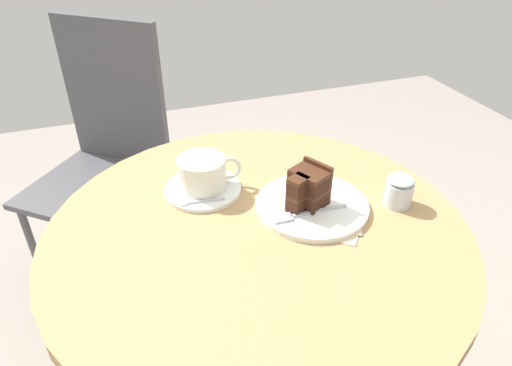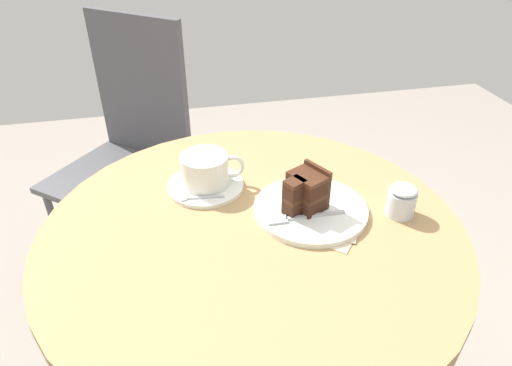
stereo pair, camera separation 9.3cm
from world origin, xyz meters
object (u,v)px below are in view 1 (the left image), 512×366
fork (301,214)px  teaspoon (196,202)px  cake_slice (308,188)px  cake_plate (312,205)px  cafe_chair (106,147)px  saucer (203,189)px  napkin (326,211)px  sugar_pot (399,190)px  coffee_cup (203,173)px

fork → teaspoon: bearing=-30.8°
cake_slice → fork: cake_slice is taller
cake_plate → fork: 0.05m
cafe_chair → saucer: bearing=-32.3°
cake_slice → napkin: 0.06m
saucer → cake_slice: size_ratio=1.71×
teaspoon → napkin: (0.24, -0.11, -0.01)m
cake_plate → cafe_chair: bearing=118.1°
napkin → saucer: bearing=144.0°
fork → sugar_pot: (0.21, -0.01, 0.02)m
saucer → coffee_cup: bearing=3.7°
saucer → teaspoon: bearing=-117.7°
teaspoon → coffee_cup: bearing=-113.3°
cafe_chair → coffee_cup: bearing=-32.1°
saucer → cafe_chair: (-0.19, 0.59, -0.17)m
saucer → fork: fork is taller
saucer → coffee_cup: (0.00, 0.00, 0.04)m
teaspoon → cafe_chair: cafe_chair is taller
napkin → sugar_pot: (0.15, -0.02, 0.03)m
coffee_cup → fork: (0.15, -0.17, -0.03)m
coffee_cup → cake_plate: bearing=-34.8°
cake_plate → sugar_pot: (0.17, -0.05, 0.03)m
napkin → cafe_chair: size_ratio=0.23×
saucer → sugar_pot: bearing=-26.0°
saucer → fork: (0.16, -0.16, 0.01)m
cake_plate → napkin: size_ratio=1.06×
teaspoon → fork: fork is taller
sugar_pot → cafe_chair: bearing=125.9°
cake_plate → napkin: (0.02, -0.02, -0.00)m
cake_slice → fork: (-0.03, -0.03, -0.04)m
cake_slice → napkin: size_ratio=0.45×
sugar_pot → saucer: bearing=154.0°
coffee_cup → cafe_chair: size_ratio=0.15×
cake_slice → napkin: (0.03, -0.03, -0.05)m
teaspoon → cafe_chair: 0.68m
coffee_cup → cake_slice: bearing=-36.2°
saucer → cake_plate: cake_plate is taller
cake_slice → cafe_chair: size_ratio=0.10×
napkin → cake_slice: bearing=142.3°
teaspoon → cake_slice: cake_slice is taller
cake_plate → sugar_pot: sugar_pot is taller
napkin → sugar_pot: 0.16m
teaspoon → sugar_pot: size_ratio=1.41×
teaspoon → sugar_pot: 0.41m
napkin → sugar_pot: bearing=-8.3°
saucer → teaspoon: 0.06m
coffee_cup → cake_slice: size_ratio=1.42×
teaspoon → cafe_chair: bearing=-68.8°
sugar_pot → napkin: bearing=171.7°
teaspoon → cake_plate: (0.22, -0.08, -0.01)m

